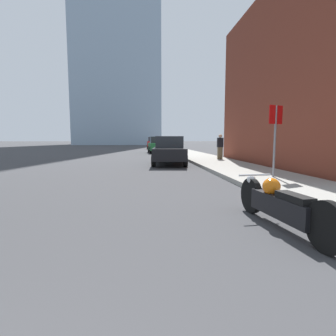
# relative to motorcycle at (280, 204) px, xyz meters

# --- Properties ---
(sidewalk) EXTENTS (2.82, 240.00, 0.15)m
(sidewalk) POSITION_rel_motorcycle_xyz_m (2.12, 35.78, -0.31)
(sidewalk) COLOR gray
(sidewalk) RESTS_ON ground_plane
(motorcycle) EXTENTS (0.62, 2.48, 0.76)m
(motorcycle) POSITION_rel_motorcycle_xyz_m (0.00, 0.00, 0.00)
(motorcycle) COLOR black
(motorcycle) RESTS_ON ground_plane
(parked_car_black) EXTENTS (2.14, 4.62, 1.55)m
(parked_car_black) POSITION_rel_motorcycle_xyz_m (-0.65, 10.72, 0.40)
(parked_car_black) COLOR black
(parked_car_black) RESTS_ON ground_plane
(parked_car_green) EXTENTS (2.00, 4.10, 1.66)m
(parked_car_green) POSITION_rel_motorcycle_xyz_m (-0.60, 22.89, 0.45)
(parked_car_green) COLOR #1E6B33
(parked_car_green) RESTS_ON ground_plane
(parked_car_red) EXTENTS (2.14, 4.68, 1.74)m
(parked_car_red) POSITION_rel_motorcycle_xyz_m (-0.43, 35.68, 0.49)
(parked_car_red) COLOR red
(parked_car_red) RESTS_ON ground_plane
(stop_sign) EXTENTS (0.57, 0.26, 2.34)m
(stop_sign) POSITION_rel_motorcycle_xyz_m (2.20, 4.45, 1.36)
(stop_sign) COLOR slate
(stop_sign) RESTS_ON sidewalk
(pedestrian) EXTENTS (0.36, 0.22, 1.56)m
(pedestrian) POSITION_rel_motorcycle_xyz_m (2.71, 12.25, 0.55)
(pedestrian) COLOR brown
(pedestrian) RESTS_ON sidewalk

